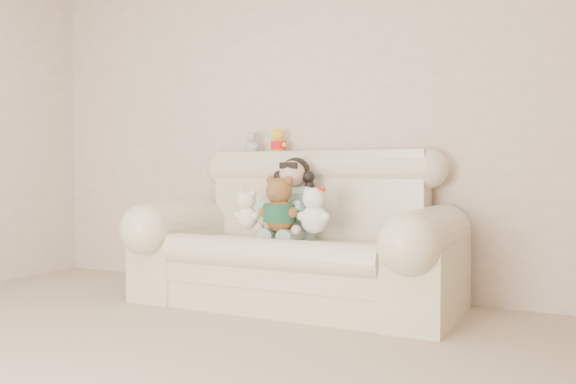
# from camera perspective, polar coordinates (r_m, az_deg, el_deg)

# --- Properties ---
(wall_back) EXTENTS (4.50, 0.00, 4.50)m
(wall_back) POSITION_cam_1_polar(r_m,az_deg,el_deg) (4.55, 0.75, 7.22)
(wall_back) COLOR beige
(wall_back) RESTS_ON ground
(sofa) EXTENTS (2.10, 0.95, 1.03)m
(sofa) POSITION_cam_1_polar(r_m,az_deg,el_deg) (3.99, 0.65, -3.33)
(sofa) COLOR beige
(sofa) RESTS_ON floor
(seated_child) EXTENTS (0.38, 0.45, 0.57)m
(seated_child) POSITION_cam_1_polar(r_m,az_deg,el_deg) (4.08, 0.48, -0.56)
(seated_child) COLOR #2A6D57
(seated_child) RESTS_ON sofa
(brown_teddy) EXTENTS (0.31, 0.27, 0.42)m
(brown_teddy) POSITION_cam_1_polar(r_m,az_deg,el_deg) (3.87, -0.78, -0.62)
(brown_teddy) COLOR brown
(brown_teddy) RESTS_ON sofa
(white_cat) EXTENTS (0.25, 0.21, 0.34)m
(white_cat) POSITION_cam_1_polar(r_m,az_deg,el_deg) (3.78, 2.48, -1.24)
(white_cat) COLOR white
(white_cat) RESTS_ON sofa
(cream_teddy) EXTENTS (0.23, 0.20, 0.30)m
(cream_teddy) POSITION_cam_1_polar(r_m,az_deg,el_deg) (4.04, -3.82, -1.33)
(cream_teddy) COLOR white
(cream_teddy) RESTS_ON sofa
(yellow_mini_bear) EXTENTS (0.16, 0.14, 0.22)m
(yellow_mini_bear) POSITION_cam_1_polar(r_m,az_deg,el_deg) (4.47, -0.91, 5.00)
(yellow_mini_bear) COLOR yellow
(yellow_mini_bear) RESTS_ON sofa
(grey_mini_plush) EXTENTS (0.13, 0.10, 0.20)m
(grey_mini_plush) POSITION_cam_1_polar(r_m,az_deg,el_deg) (4.55, -3.43, 4.82)
(grey_mini_plush) COLOR #ACACB2
(grey_mini_plush) RESTS_ON sofa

